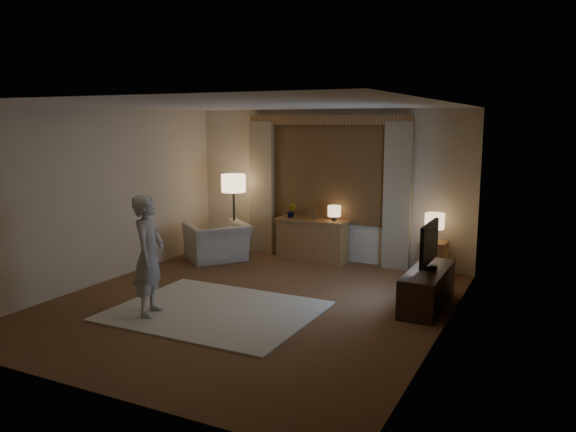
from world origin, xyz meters
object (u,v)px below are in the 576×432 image
Objects in this scene: armchair at (217,242)px; side_table at (433,259)px; sideboard at (312,241)px; person at (149,255)px; tv_stand at (427,288)px.

side_table is (3.59, 0.63, -0.05)m from armchair.
sideboard is 1.66m from armchair.
side_table is 4.39m from person.
sideboard is 2.81m from tv_stand.
side_table is 0.40× the size of tv_stand.
sideboard reaches higher than tv_stand.
armchair is at bearing -170.02° from side_table.
tv_stand is at bearing 114.86° from armchair.
armchair is at bearing -3.83° from person.
side_table is at bearing -1.38° from sideboard.
sideboard is 2.14× the size of side_table.
sideboard is 3.52m from person.
armchair is 3.65m from side_table.
armchair is 0.67× the size of person.
tv_stand is 3.58m from person.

